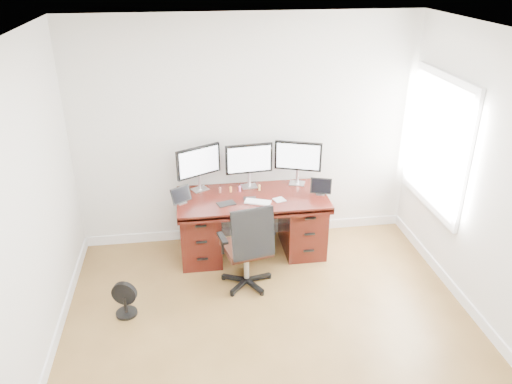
{
  "coord_description": "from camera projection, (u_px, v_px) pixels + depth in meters",
  "views": [
    {
      "loc": [
        -0.68,
        -3.23,
        3.25
      ],
      "look_at": [
        0.0,
        1.5,
        0.95
      ],
      "focal_mm": 35.0,
      "sensor_mm": 36.0,
      "label": 1
    }
  ],
  "objects": [
    {
      "name": "trackpad",
      "position": [
        279.0,
        200.0,
        5.57
      ],
      "size": [
        0.15,
        0.15,
        0.01
      ],
      "primitive_type": "cube",
      "rotation": [
        0.0,
        0.0,
        0.33
      ],
      "color": "#B8BABF",
      "rests_on": "desk"
    },
    {
      "name": "floor_fan",
      "position": [
        125.0,
        300.0,
        4.89
      ],
      "size": [
        0.25,
        0.21,
        0.36
      ],
      "rotation": [
        0.0,
        0.0,
        -0.27
      ],
      "color": "black",
      "rests_on": "ground"
    },
    {
      "name": "tablet_left",
      "position": [
        181.0,
        196.0,
        5.47
      ],
      "size": [
        0.23,
        0.19,
        0.19
      ],
      "rotation": [
        0.0,
        0.0,
        0.62
      ],
      "color": "silver",
      "rests_on": "desk"
    },
    {
      "name": "drawing_tablet",
      "position": [
        226.0,
        204.0,
        5.49
      ],
      "size": [
        0.22,
        0.17,
        0.01
      ],
      "primitive_type": "cube",
      "rotation": [
        0.0,
        0.0,
        0.29
      ],
      "color": "black",
      "rests_on": "desk"
    },
    {
      "name": "phone",
      "position": [
        250.0,
        198.0,
        5.61
      ],
      "size": [
        0.14,
        0.08,
        0.01
      ],
      "primitive_type": "cube",
      "rotation": [
        0.0,
        0.0,
        -0.04
      ],
      "color": "black",
      "rests_on": "desk"
    },
    {
      "name": "monitor_right",
      "position": [
        298.0,
        158.0,
        5.83
      ],
      "size": [
        0.53,
        0.22,
        0.53
      ],
      "rotation": [
        0.0,
        0.0,
        -0.34
      ],
      "color": "silver",
      "rests_on": "desk"
    },
    {
      "name": "figurine_brown",
      "position": [
        220.0,
        190.0,
        5.73
      ],
      "size": [
        0.03,
        0.03,
        0.07
      ],
      "color": "#95574E",
      "rests_on": "desk"
    },
    {
      "name": "figurine_pink",
      "position": [
        240.0,
        188.0,
        5.76
      ],
      "size": [
        0.03,
        0.03,
        0.07
      ],
      "color": "#DE5FA6",
      "rests_on": "desk"
    },
    {
      "name": "keyboard",
      "position": [
        258.0,
        202.0,
        5.52
      ],
      "size": [
        0.31,
        0.22,
        0.01
      ],
      "primitive_type": "cube",
      "rotation": [
        0.0,
        0.0,
        -0.37
      ],
      "color": "white",
      "rests_on": "desk"
    },
    {
      "name": "office_chair",
      "position": [
        248.0,
        260.0,
        5.25
      ],
      "size": [
        0.63,
        0.63,
        1.0
      ],
      "rotation": [
        0.0,
        0.0,
        0.21
      ],
      "color": "black",
      "rests_on": "ground"
    },
    {
      "name": "tablet_right",
      "position": [
        321.0,
        187.0,
        5.68
      ],
      "size": [
        0.25,
        0.14,
        0.19
      ],
      "rotation": [
        0.0,
        0.0,
        -0.32
      ],
      "color": "silver",
      "rests_on": "desk"
    },
    {
      "name": "figurine_yellow",
      "position": [
        259.0,
        187.0,
        5.79
      ],
      "size": [
        0.03,
        0.03,
        0.07
      ],
      "color": "#D9B35C",
      "rests_on": "desk"
    },
    {
      "name": "monitor_left",
      "position": [
        199.0,
        163.0,
        5.68
      ],
      "size": [
        0.5,
        0.29,
        0.53
      ],
      "rotation": [
        0.0,
        0.0,
        0.48
      ],
      "color": "silver",
      "rests_on": "desk"
    },
    {
      "name": "monitor_center",
      "position": [
        249.0,
        160.0,
        5.75
      ],
      "size": [
        0.55,
        0.16,
        0.53
      ],
      "rotation": [
        0.0,
        0.0,
        0.09
      ],
      "color": "silver",
      "rests_on": "desk"
    },
    {
      "name": "ground",
      "position": [
        280.0,
        363.0,
        4.38
      ],
      "size": [
        4.5,
        4.5,
        0.0
      ],
      "primitive_type": "plane",
      "color": "brown",
      "rests_on": "ground"
    },
    {
      "name": "figurine_orange",
      "position": [
        231.0,
        189.0,
        5.75
      ],
      "size": [
        0.03,
        0.03,
        0.07
      ],
      "color": "#EE933D",
      "rests_on": "desk"
    },
    {
      "name": "desk",
      "position": [
        252.0,
        222.0,
        5.84
      ],
      "size": [
        1.7,
        0.8,
        0.75
      ],
      "color": "#3E110C",
      "rests_on": "ground"
    },
    {
      "name": "back_wall",
      "position": [
        247.0,
        133.0,
        5.8
      ],
      "size": [
        4.0,
        0.1,
        2.7
      ],
      "primitive_type": "cube",
      "color": "silver",
      "rests_on": "ground"
    }
  ]
}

